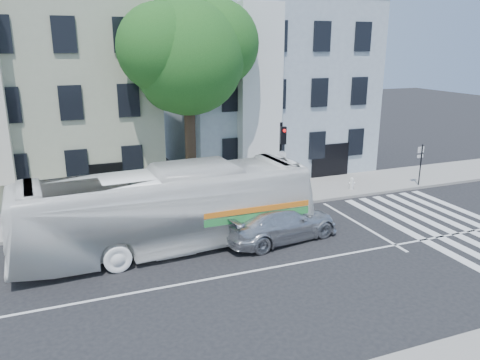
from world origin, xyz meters
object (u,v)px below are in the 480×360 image
traffic_signal (282,153)px  fire_hydrant (352,183)px  bus (169,209)px  sedan (280,222)px

traffic_signal → fire_hydrant: (4.84, 0.64, -2.32)m
bus → traffic_signal: traffic_signal is taller
sedan → fire_hydrant: sedan is taller
sedan → bus: bearing=70.6°
sedan → traffic_signal: size_ratio=1.23×
bus → sedan: bus is taller
traffic_signal → fire_hydrant: 5.41m
bus → fire_hydrant: size_ratio=17.54×
sedan → fire_hydrant: bearing=-64.9°
bus → fire_hydrant: (11.49, 3.84, -1.20)m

